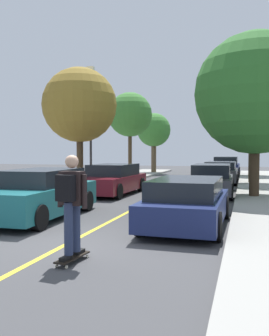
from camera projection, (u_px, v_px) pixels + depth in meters
ground at (70, 242)px, 7.88m from camera, size 80.00×80.00×0.00m
center_line at (127, 212)px, 11.72m from camera, size 0.12×39.20×0.01m
parked_car_left_nearest at (40, 194)px, 10.75m from camera, size 2.03×4.55×1.40m
parked_car_left_near at (112, 180)px, 16.60m from camera, size 2.04×4.57×1.33m
parked_car_right_nearest at (187, 202)px, 9.48m from camera, size 1.93×4.22×1.23m
parked_car_right_near at (212, 180)px, 16.41m from camera, size 1.92×4.72×1.34m
parked_car_right_far at (221, 172)px, 22.42m from camera, size 2.02×4.63×1.28m
parked_car_right_farthest at (226, 166)px, 28.99m from camera, size 2.03×4.44×1.47m
street_tree_left_nearest at (80, 105)px, 17.33m from camera, size 3.45×3.45×5.64m
street_tree_left_near at (130, 115)px, 24.90m from camera, size 2.94×2.94×5.67m
street_tree_left_far at (154, 130)px, 31.42m from camera, size 2.81×2.81×4.95m
street_tree_right_nearest at (255, 94)px, 14.71m from camera, size 4.78×4.78×6.44m
street_tree_right_near at (253, 93)px, 21.07m from camera, size 3.79×3.79×6.94m
street_tree_right_far at (251, 120)px, 27.39m from camera, size 3.64×3.64×5.85m
streetlamp at (91, 119)px, 18.59m from camera, size 0.36×0.24×5.94m
skateboard at (73, 257)px, 6.47m from camera, size 0.31×0.86×0.10m
skateboarder at (71, 199)px, 6.39m from camera, size 0.59×0.71×1.76m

